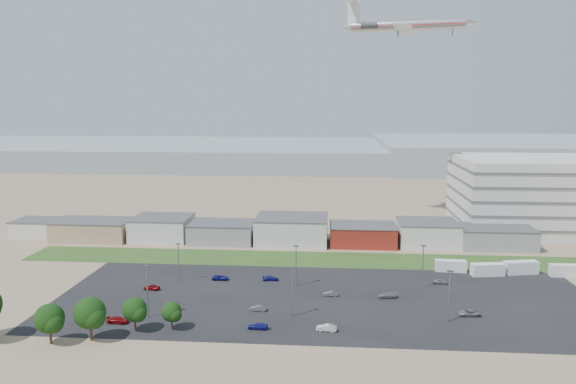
# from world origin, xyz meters

# --- Properties ---
(ground) EXTENTS (700.00, 700.00, 0.00)m
(ground) POSITION_xyz_m (0.00, 0.00, 0.00)
(ground) COLOR #856D54
(ground) RESTS_ON ground
(parking_lot) EXTENTS (120.00, 50.00, 0.01)m
(parking_lot) POSITION_xyz_m (5.00, 20.00, 0.01)
(parking_lot) COLOR black
(parking_lot) RESTS_ON ground
(grass_strip) EXTENTS (160.00, 16.00, 0.02)m
(grass_strip) POSITION_xyz_m (0.00, 52.00, 0.01)
(grass_strip) COLOR #2F481B
(grass_strip) RESTS_ON ground
(hills_backdrop) EXTENTS (700.00, 200.00, 9.00)m
(hills_backdrop) POSITION_xyz_m (40.00, 315.00, 4.50)
(hills_backdrop) COLOR gray
(hills_backdrop) RESTS_ON ground
(building_row) EXTENTS (170.00, 20.00, 8.00)m
(building_row) POSITION_xyz_m (-17.00, 71.00, 4.00)
(building_row) COLOR silver
(building_row) RESTS_ON ground
(box_trailer_a) EXTENTS (8.04, 3.01, 2.96)m
(box_trailer_a) POSITION_xyz_m (37.49, 43.45, 1.48)
(box_trailer_a) COLOR silver
(box_trailer_a) RESTS_ON ground
(box_trailer_b) EXTENTS (8.60, 3.91, 3.11)m
(box_trailer_b) POSITION_xyz_m (46.10, 40.51, 1.55)
(box_trailer_b) COLOR silver
(box_trailer_b) RESTS_ON ground
(box_trailer_c) EXTENTS (9.14, 4.57, 3.28)m
(box_trailer_c) POSITION_xyz_m (54.98, 42.81, 1.64)
(box_trailer_c) COLOR silver
(box_trailer_c) RESTS_ON ground
(box_trailer_d) EXTENTS (8.10, 2.64, 3.02)m
(box_trailer_d) POSITION_xyz_m (65.75, 41.51, 1.51)
(box_trailer_d) COLOR silver
(box_trailer_d) RESTS_ON ground
(tree_left) EXTENTS (5.71, 5.71, 8.56)m
(tree_left) POSITION_xyz_m (-44.16, -7.92, 4.28)
(tree_left) COLOR black
(tree_left) RESTS_ON ground
(tree_mid) EXTENTS (6.24, 6.24, 9.35)m
(tree_mid) POSITION_xyz_m (-37.50, -5.86, 4.68)
(tree_mid) COLOR black
(tree_mid) RESTS_ON ground
(tree_right) EXTENTS (5.02, 5.02, 7.53)m
(tree_right) POSITION_xyz_m (-30.92, -0.90, 3.77)
(tree_right) COLOR black
(tree_right) RESTS_ON ground
(tree_near) EXTENTS (4.18, 4.18, 6.27)m
(tree_near) POSITION_xyz_m (-24.10, 0.41, 3.13)
(tree_near) COLOR black
(tree_near) RESTS_ON ground
(lightpole_front_l) EXTENTS (1.29, 0.54, 10.96)m
(lightpole_front_l) POSITION_xyz_m (-30.69, 6.13, 5.48)
(lightpole_front_l) COLOR slate
(lightpole_front_l) RESTS_ON ground
(lightpole_front_m) EXTENTS (1.10, 0.46, 9.39)m
(lightpole_front_m) POSITION_xyz_m (-1.41, 9.09, 4.69)
(lightpole_front_m) COLOR slate
(lightpole_front_m) RESTS_ON ground
(lightpole_front_r) EXTENTS (1.24, 0.52, 10.56)m
(lightpole_front_r) POSITION_xyz_m (30.03, 8.76, 5.28)
(lightpole_front_r) COLOR slate
(lightpole_front_r) RESTS_ON ground
(lightpole_back_l) EXTENTS (1.13, 0.47, 9.65)m
(lightpole_back_l) POSITION_xyz_m (-30.74, 29.40, 4.82)
(lightpole_back_l) COLOR slate
(lightpole_back_l) RESTS_ON ground
(lightpole_back_m) EXTENTS (1.16, 0.49, 9.90)m
(lightpole_back_m) POSITION_xyz_m (-1.89, 28.47, 4.95)
(lightpole_back_m) COLOR slate
(lightpole_back_m) RESTS_ON ground
(lightpole_back_r) EXTENTS (1.22, 0.51, 10.38)m
(lightpole_back_r) POSITION_xyz_m (28.06, 29.40, 5.19)
(lightpole_back_r) COLOR slate
(lightpole_back_r) RESTS_ON ground
(airliner) EXTENTS (53.09, 41.30, 14.05)m
(airliner) POSITION_xyz_m (31.68, 102.71, 70.00)
(airliner) COLOR silver
(parked_car_0) EXTENTS (4.61, 2.32, 1.25)m
(parked_car_0) POSITION_xyz_m (34.94, 12.19, 0.63)
(parked_car_0) COLOR #A5A5AA
(parked_car_0) RESTS_ON ground
(parked_car_3) EXTENTS (4.07, 1.90, 1.15)m
(parked_car_3) POSITION_xyz_m (-7.54, 1.92, 0.58)
(parked_car_3) COLOR navy
(parked_car_3) RESTS_ON ground
(parked_car_4) EXTENTS (3.52, 1.43, 1.14)m
(parked_car_4) POSITION_xyz_m (-8.76, 11.47, 0.57)
(parked_car_4) COLOR #595B5E
(parked_car_4) RESTS_ON ground
(parked_car_5) EXTENTS (3.88, 1.84, 1.28)m
(parked_car_5) POSITION_xyz_m (-35.44, 22.79, 0.64)
(parked_car_5) COLOR maroon
(parked_car_5) RESTS_ON ground
(parked_car_6) EXTENTS (4.08, 1.96, 1.15)m
(parked_car_6) POSITION_xyz_m (-8.44, 32.10, 0.57)
(parked_car_6) COLOR navy
(parked_car_6) RESTS_ON ground
(parked_car_7) EXTENTS (3.38, 1.22, 1.11)m
(parked_car_7) POSITION_xyz_m (6.44, 21.94, 0.56)
(parked_car_7) COLOR #595B5E
(parked_car_7) RESTS_ON ground
(parked_car_8) EXTENTS (3.58, 1.60, 1.20)m
(parked_car_8) POSITION_xyz_m (32.86, 32.78, 0.60)
(parked_car_8) COLOR #A5A5AA
(parked_car_8) RESTS_ON ground
(parked_car_9) EXTENTS (4.24, 2.08, 1.16)m
(parked_car_9) POSITION_xyz_m (-20.87, 31.48, 0.58)
(parked_car_9) COLOR navy
(parked_car_9) RESTS_ON ground
(parked_car_10) EXTENTS (4.50, 1.98, 1.29)m
(parked_car_10) POSITION_xyz_m (-35.75, 2.59, 0.64)
(parked_car_10) COLOR maroon
(parked_car_10) RESTS_ON ground
(parked_car_12) EXTENTS (4.50, 2.21, 1.26)m
(parked_car_12) POSITION_xyz_m (18.99, 21.63, 0.63)
(parked_car_12) COLOR #A5A5AA
(parked_car_12) RESTS_ON ground
(parked_car_13) EXTENTS (4.09, 1.86, 1.30)m
(parked_car_13) POSITION_xyz_m (5.77, 2.06, 0.65)
(parked_car_13) COLOR silver
(parked_car_13) RESTS_ON ground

